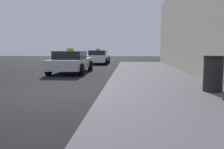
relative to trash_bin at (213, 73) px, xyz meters
The scene contains 5 objects.
ground_plane 5.29m from the trash_bin, behind, with size 80.00×80.00×0.00m, color black.
sidewalk 1.39m from the trash_bin, behind, with size 4.00×32.00×0.15m, color #5B5B60.
trash_bin is the anchor object (origin of this frame).
car_silver 8.72m from the trash_bin, 131.76° to the left, with size 1.98×4.57×1.43m.
car_white 15.93m from the trash_bin, 109.49° to the left, with size 1.95×4.20×1.43m.
Camera 1 is at (2.78, -6.84, 1.37)m, focal length 37.46 mm.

